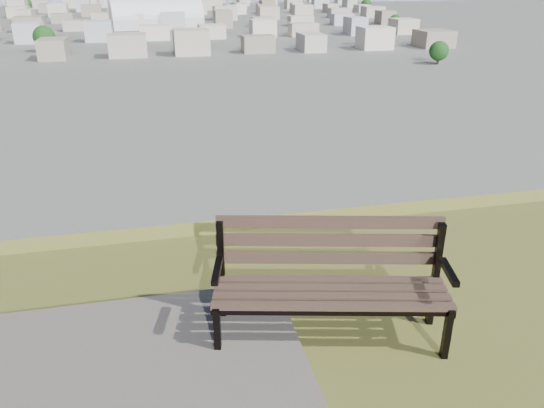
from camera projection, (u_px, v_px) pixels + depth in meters
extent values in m
cube|color=#483529|center=(333.00, 306.00, 3.80)|extent=(1.73, 0.49, 0.03)
cube|color=#483529|center=(332.00, 297.00, 3.91)|extent=(1.73, 0.49, 0.03)
cube|color=#483529|center=(330.00, 288.00, 4.02)|extent=(1.73, 0.49, 0.03)
cube|color=#483529|center=(329.00, 280.00, 4.12)|extent=(1.73, 0.49, 0.03)
cube|color=#483529|center=(329.00, 258.00, 4.13)|extent=(1.72, 0.44, 0.10)
cube|color=#483529|center=(329.00, 240.00, 4.10)|extent=(1.72, 0.44, 0.10)
cube|color=#483529|center=(330.00, 222.00, 4.06)|extent=(1.72, 0.44, 0.10)
cube|color=black|center=(217.00, 332.00, 3.88)|extent=(0.06, 0.07, 0.43)
cube|color=black|center=(222.00, 274.00, 4.17)|extent=(0.06, 0.07, 0.90)
cube|color=black|center=(219.00, 295.00, 3.98)|extent=(0.16, 0.49, 0.05)
cube|color=black|center=(217.00, 271.00, 3.84)|extent=(0.13, 0.35, 0.04)
cube|color=black|center=(447.00, 333.00, 3.86)|extent=(0.06, 0.07, 0.43)
cube|color=black|center=(435.00, 275.00, 4.15)|extent=(0.06, 0.07, 0.90)
cube|color=black|center=(443.00, 297.00, 3.97)|extent=(0.16, 0.49, 0.05)
cube|color=black|center=(449.00, 272.00, 3.82)|extent=(0.13, 0.35, 0.04)
cube|color=black|center=(333.00, 312.00, 3.81)|extent=(1.72, 0.44, 0.04)
cube|color=black|center=(328.00, 284.00, 4.15)|extent=(1.72, 0.44, 0.04)
cube|color=silver|center=(157.00, 23.00, 285.37)|extent=(50.10, 27.21, 5.29)
cylinder|color=white|center=(156.00, 18.00, 284.31)|extent=(50.10, 27.21, 20.08)
cube|color=#B4A79A|center=(48.00, 49.00, 182.58)|extent=(11.00, 11.00, 7.00)
cube|color=#C2B09A|center=(120.00, 47.00, 187.43)|extent=(11.00, 11.00, 7.00)
cube|color=#BABBBF|center=(188.00, 45.00, 192.28)|extent=(11.00, 11.00, 7.00)
cube|color=beige|center=(253.00, 43.00, 197.13)|extent=(11.00, 11.00, 7.00)
cube|color=gray|center=(314.00, 41.00, 201.98)|extent=(11.00, 11.00, 7.00)
cube|color=silver|center=(373.00, 40.00, 206.82)|extent=(11.00, 11.00, 7.00)
cube|color=beige|center=(429.00, 38.00, 211.67)|extent=(11.00, 11.00, 7.00)
cube|color=#BABBBF|center=(36.00, 34.00, 224.82)|extent=(11.00, 11.00, 7.00)
cube|color=beige|center=(95.00, 33.00, 229.67)|extent=(11.00, 11.00, 7.00)
cube|color=gray|center=(152.00, 32.00, 234.52)|extent=(11.00, 11.00, 7.00)
cube|color=silver|center=(206.00, 30.00, 239.37)|extent=(11.00, 11.00, 7.00)
cube|color=beige|center=(258.00, 29.00, 244.22)|extent=(11.00, 11.00, 7.00)
cube|color=beige|center=(308.00, 28.00, 249.07)|extent=(11.00, 11.00, 7.00)
cube|color=#B4A79A|center=(356.00, 27.00, 253.92)|extent=(11.00, 11.00, 7.00)
cube|color=#C2B09A|center=(402.00, 26.00, 258.77)|extent=(11.00, 11.00, 7.00)
cube|color=silver|center=(29.00, 24.00, 267.07)|extent=(11.00, 11.00, 7.00)
cube|color=beige|center=(79.00, 24.00, 271.92)|extent=(11.00, 11.00, 7.00)
cube|color=beige|center=(127.00, 23.00, 276.76)|extent=(11.00, 11.00, 7.00)
cube|color=#B4A79A|center=(173.00, 22.00, 281.61)|extent=(11.00, 11.00, 7.00)
cube|color=#C2B09A|center=(218.00, 21.00, 286.46)|extent=(11.00, 11.00, 7.00)
cube|color=#BABBBF|center=(261.00, 20.00, 291.31)|extent=(11.00, 11.00, 7.00)
cube|color=beige|center=(303.00, 19.00, 296.16)|extent=(11.00, 11.00, 7.00)
cube|color=gray|center=(344.00, 19.00, 301.01)|extent=(11.00, 11.00, 7.00)
cube|color=silver|center=(383.00, 18.00, 305.86)|extent=(11.00, 11.00, 7.00)
cube|color=#C2B09A|center=(23.00, 17.00, 309.31)|extent=(11.00, 11.00, 7.00)
cube|color=#BABBBF|center=(66.00, 17.00, 314.16)|extent=(11.00, 11.00, 7.00)
cube|color=beige|center=(108.00, 16.00, 319.01)|extent=(11.00, 11.00, 7.00)
cube|color=gray|center=(149.00, 15.00, 323.86)|extent=(11.00, 11.00, 7.00)
cube|color=silver|center=(188.00, 15.00, 328.71)|extent=(11.00, 11.00, 7.00)
cube|color=beige|center=(227.00, 14.00, 333.56)|extent=(11.00, 11.00, 7.00)
cube|color=beige|center=(264.00, 13.00, 338.41)|extent=(11.00, 11.00, 7.00)
cube|color=#B4A79A|center=(300.00, 13.00, 343.26)|extent=(11.00, 11.00, 7.00)
cube|color=#C2B09A|center=(335.00, 12.00, 348.11)|extent=(11.00, 11.00, 7.00)
cube|color=#BABBBF|center=(369.00, 12.00, 352.95)|extent=(11.00, 11.00, 7.00)
cube|color=beige|center=(19.00, 12.00, 351.55)|extent=(11.00, 11.00, 7.00)
cube|color=beige|center=(57.00, 11.00, 356.40)|extent=(11.00, 11.00, 7.00)
cube|color=#B4A79A|center=(94.00, 11.00, 361.25)|extent=(11.00, 11.00, 7.00)
cube|color=#C2B09A|center=(130.00, 10.00, 366.10)|extent=(11.00, 11.00, 7.00)
cube|color=#BABBBF|center=(165.00, 10.00, 370.95)|extent=(11.00, 11.00, 7.00)
cube|color=beige|center=(200.00, 9.00, 375.80)|extent=(11.00, 11.00, 7.00)
cube|color=gray|center=(233.00, 9.00, 380.65)|extent=(11.00, 11.00, 7.00)
cube|color=silver|center=(266.00, 8.00, 385.50)|extent=(11.00, 11.00, 7.00)
cube|color=beige|center=(298.00, 8.00, 390.35)|extent=(11.00, 11.00, 7.00)
cube|color=beige|center=(329.00, 8.00, 395.20)|extent=(11.00, 11.00, 7.00)
cube|color=#B4A79A|center=(359.00, 7.00, 400.05)|extent=(11.00, 11.00, 7.00)
cube|color=gray|center=(15.00, 8.00, 393.80)|extent=(11.00, 11.00, 7.00)
cube|color=silver|center=(50.00, 7.00, 398.65)|extent=(11.00, 11.00, 7.00)
cube|color=beige|center=(83.00, 7.00, 403.50)|extent=(11.00, 11.00, 7.00)
cube|color=beige|center=(115.00, 6.00, 408.35)|extent=(11.00, 11.00, 7.00)
cube|color=#B4A79A|center=(147.00, 6.00, 413.20)|extent=(11.00, 11.00, 7.00)
cube|color=#C2B09A|center=(178.00, 6.00, 418.05)|extent=(11.00, 11.00, 7.00)
cube|color=#BABBBF|center=(209.00, 5.00, 422.89)|extent=(11.00, 11.00, 7.00)
cube|color=beige|center=(238.00, 5.00, 427.74)|extent=(11.00, 11.00, 7.00)
cube|color=gray|center=(267.00, 4.00, 432.59)|extent=(11.00, 11.00, 7.00)
cube|color=silver|center=(296.00, 4.00, 437.44)|extent=(11.00, 11.00, 7.00)
cube|color=beige|center=(323.00, 4.00, 442.29)|extent=(11.00, 11.00, 7.00)
cube|color=beige|center=(351.00, 3.00, 447.14)|extent=(11.00, 11.00, 7.00)
cube|color=beige|center=(13.00, 4.00, 436.04)|extent=(11.00, 11.00, 7.00)
cube|color=gray|center=(44.00, 4.00, 440.89)|extent=(11.00, 11.00, 7.00)
cube|color=silver|center=(74.00, 4.00, 445.74)|extent=(11.00, 11.00, 7.00)
cube|color=beige|center=(103.00, 3.00, 450.59)|extent=(11.00, 11.00, 7.00)
cube|color=beige|center=(132.00, 3.00, 455.44)|extent=(11.00, 11.00, 7.00)
cube|color=#B4A79A|center=(161.00, 3.00, 460.29)|extent=(11.00, 11.00, 7.00)
cube|color=#C2B09A|center=(189.00, 2.00, 465.14)|extent=(11.00, 11.00, 7.00)
cube|color=#BABBBF|center=(216.00, 2.00, 469.99)|extent=(11.00, 11.00, 7.00)
cube|color=beige|center=(242.00, 2.00, 474.84)|extent=(11.00, 11.00, 7.00)
cube|color=gray|center=(269.00, 1.00, 479.69)|extent=(11.00, 11.00, 7.00)
cube|color=silver|center=(294.00, 1.00, 484.54)|extent=(11.00, 11.00, 7.00)
cube|color=beige|center=(319.00, 1.00, 489.39)|extent=(11.00, 11.00, 7.00)
cube|color=beige|center=(344.00, 0.00, 494.24)|extent=(11.00, 11.00, 7.00)
cube|color=beige|center=(10.00, 1.00, 478.29)|extent=(11.00, 11.00, 7.00)
cube|color=gray|center=(39.00, 1.00, 483.14)|extent=(11.00, 11.00, 7.00)
cube|color=silver|center=(66.00, 1.00, 487.99)|extent=(11.00, 11.00, 7.00)
cube|color=beige|center=(93.00, 1.00, 492.84)|extent=(11.00, 11.00, 7.00)
cube|color=beige|center=(120.00, 0.00, 497.68)|extent=(11.00, 11.00, 7.00)
cube|color=#B4A79A|center=(146.00, 0.00, 502.53)|extent=(11.00, 11.00, 7.00)
cube|color=#C2B09A|center=(172.00, 0.00, 507.38)|extent=(11.00, 11.00, 7.00)
cylinder|color=#2F2517|center=(438.00, 61.00, 173.29)|extent=(0.80, 0.80, 2.10)
sphere|color=#1A3813|center=(439.00, 51.00, 172.02)|extent=(6.30, 6.30, 6.30)
cylinder|color=#2F2517|center=(46.00, 48.00, 200.50)|extent=(0.80, 0.80, 2.70)
sphere|color=#1A3813|center=(44.00, 37.00, 198.87)|extent=(8.10, 8.10, 8.10)
cylinder|color=#2F2517|center=(394.00, 26.00, 288.60)|extent=(0.80, 0.80, 1.95)
sphere|color=#1A3813|center=(395.00, 20.00, 287.43)|extent=(5.85, 5.85, 5.85)
cylinder|color=#2F2517|center=(233.00, 12.00, 381.60)|extent=(0.80, 0.80, 2.25)
sphere|color=#1A3813|center=(233.00, 7.00, 380.25)|extent=(6.75, 6.75, 6.75)
cylinder|color=#2F2517|center=(27.00, 10.00, 404.78)|extent=(0.80, 0.80, 2.85)
sphere|color=#1A3813|center=(26.00, 4.00, 403.06)|extent=(8.55, 8.55, 8.55)
cylinder|color=#2F2517|center=(225.00, 26.00, 288.26)|extent=(0.80, 0.80, 2.10)
sphere|color=#1A3813|center=(225.00, 19.00, 286.99)|extent=(6.30, 6.30, 6.30)
cylinder|color=#2F2517|center=(366.00, 8.00, 421.64)|extent=(0.80, 0.80, 2.55)
sphere|color=#1A3813|center=(366.00, 3.00, 420.10)|extent=(7.65, 7.65, 7.65)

